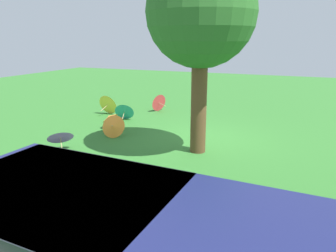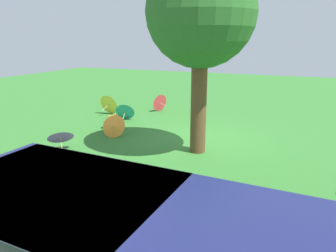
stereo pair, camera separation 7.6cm
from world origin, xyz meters
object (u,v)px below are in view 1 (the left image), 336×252
Objects in this scene: van_dark at (117,251)px; shade_tree at (201,14)px; parasol_yellow_0 at (109,104)px; parasol_orange_1 at (113,126)px; parasol_orange_2 at (110,117)px; parasol_red_0 at (158,102)px; parasol_purple_0 at (60,136)px; parasol_teal_3 at (125,111)px.

van_dark is 0.91× the size of shade_tree.
shade_tree reaches higher than parasol_yellow_0.
parasol_yellow_0 is at bearing -31.94° from shade_tree.
van_dark is 7.11m from parasol_orange_1.
parasol_orange_2 is (4.52, -6.91, -0.52)m from van_dark.
parasol_red_0 is at bearing -68.13° from van_dark.
parasol_yellow_0 reaches higher than parasol_orange_1.
van_dark is at bearing 122.49° from parasol_orange_1.
parasol_yellow_0 is (1.69, 1.32, 0.05)m from parasol_red_0.
shade_tree is 6.23× the size of parasol_orange_1.
parasol_purple_0 is 1.11× the size of parasol_yellow_0.
van_dark is at bearing 111.87° from parasol_red_0.
parasol_orange_1 is (-0.71, -1.65, -0.07)m from parasol_purple_0.
shade_tree is at bearing 147.27° from parasol_teal_3.
parasol_yellow_0 is at bearing 38.00° from parasol_red_0.
van_dark reaches higher than parasol_orange_1.
parasol_orange_1 reaches higher than parasol_purple_0.
parasol_purple_0 is 3.80m from parasol_teal_3.
parasol_orange_2 is at bearing 93.92° from parasol_teal_3.
van_dark is 4.77× the size of parasol_purple_0.
shade_tree is 5.56m from parasol_teal_3.
parasol_purple_0 is at bearing -43.73° from van_dark.
parasol_red_0 is 2.02m from parasol_teal_3.
parasol_teal_3 is (0.08, -1.22, -0.03)m from parasol_orange_2.
shade_tree is 5.07m from parasol_orange_2.
parasol_red_0 reaches higher than parasol_teal_3.
parasol_orange_2 is 2.20m from parasol_yellow_0.
parasol_orange_1 is 2.29m from parasol_teal_3.
parasol_red_0 reaches higher than parasol_purple_0.
parasol_teal_3 is (4.61, -8.13, -0.55)m from van_dark.
parasol_teal_3 reaches higher than parasol_orange_2.
parasol_teal_3 is at bearing -86.08° from parasol_orange_2.
parasol_teal_3 is (3.75, -2.41, -3.33)m from shade_tree.
shade_tree is 8.37× the size of parasol_orange_2.
parasol_orange_2 is 0.79× the size of parasol_red_0.
parasol_teal_3 is (-1.12, 0.63, -0.07)m from parasol_yellow_0.
parasol_orange_1 is at bearing 127.57° from parasol_orange_2.
parasol_yellow_0 is (1.20, -1.84, 0.04)m from parasol_orange_2.
shade_tree reaches higher than parasol_teal_3.
shade_tree is 6.60m from parasol_yellow_0.
van_dark is 5.44× the size of parasol_teal_3.
parasol_purple_0 is at bearing 105.27° from parasol_yellow_0.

